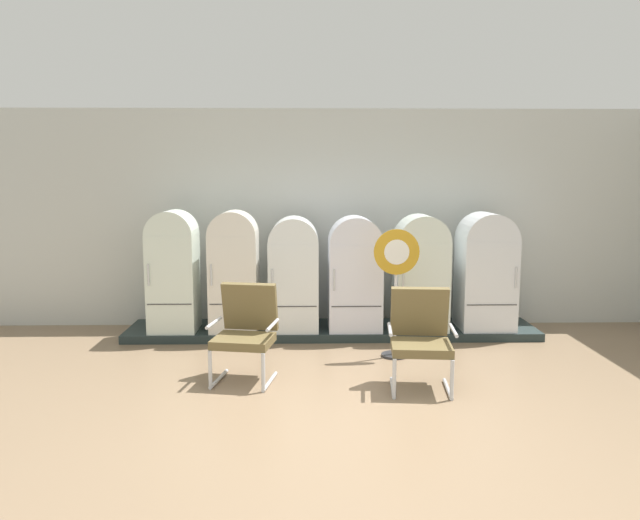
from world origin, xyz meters
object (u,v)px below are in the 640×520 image
Objects in this scene: armchair_left at (246,328)px; refrigerator_5 at (486,268)px; refrigerator_0 at (173,267)px; sign_stand at (396,289)px; refrigerator_4 at (421,269)px; armchair_right at (420,334)px; refrigerator_1 at (234,267)px; refrigerator_3 at (355,270)px; refrigerator_2 at (294,270)px.

refrigerator_5 is at bearing 29.63° from armchair_left.
refrigerator_0 is 1.04× the size of sign_stand.
refrigerator_5 is at bearing 2.03° from refrigerator_4.
refrigerator_0 reaches higher than refrigerator_4.
refrigerator_0 reaches higher than armchair_right.
refrigerator_1 is 1.55× the size of armchair_left.
refrigerator_3 is 0.99× the size of refrigerator_4.
sign_stand is (-0.47, -0.94, -0.09)m from refrigerator_4.
refrigerator_5 is 3.54m from armchair_left.
refrigerator_0 is 2.42m from refrigerator_3.
sign_stand is (-0.11, 1.05, 0.27)m from armchair_right.
armchair_left is at bearing -127.16° from refrigerator_3.
sign_stand is at bearing 24.20° from armchair_left.
refrigerator_5 is 1.52× the size of armchair_right.
refrigerator_0 is 4.18m from refrigerator_5.
sign_stand is at bearing -24.74° from refrigerator_1.
sign_stand reaches higher than armchair_right.
armchair_left and armchair_right have the same top height.
refrigerator_3 is 1.48× the size of armchair_right.
refrigerator_2 is (0.79, 0.05, -0.05)m from refrigerator_1.
refrigerator_5 is at bearing 35.75° from sign_stand.
sign_stand is at bearing -66.16° from refrigerator_3.
refrigerator_0 reaches higher than refrigerator_3.
refrigerator_4 is 1.00× the size of sign_stand.
refrigerator_1 reaches higher than armchair_right.
sign_stand is at bearing -18.41° from refrigerator_0.
refrigerator_5 reaches higher than refrigerator_2.
refrigerator_4 reaches higher than armchair_right.
refrigerator_5 is 1.52× the size of armchair_left.
sign_stand is at bearing -38.60° from refrigerator_2.
armchair_left is (-0.48, -1.75, -0.34)m from refrigerator_2.
refrigerator_4 is at bearing 0.01° from refrigerator_0.
refrigerator_3 is 1.77m from refrigerator_5.
refrigerator_4 is 1.50× the size of armchair_left.
refrigerator_3 is at bearing -3.14° from refrigerator_2.
refrigerator_3 is at bearing 0.22° from refrigerator_1.
refrigerator_3 is 0.88m from refrigerator_4.
refrigerator_0 is at bearing 123.25° from armchair_left.
refrigerator_1 is 2.50m from refrigerator_4.
armchair_right is (0.52, -1.99, -0.35)m from refrigerator_3.
refrigerator_2 is at bearing 1.52° from refrigerator_0.
refrigerator_0 reaches higher than refrigerator_1.
refrigerator_2 is at bearing 178.59° from refrigerator_4.
refrigerator_0 is 1.03× the size of refrigerator_5.
refrigerator_1 reaches higher than refrigerator_4.
armchair_right is at bearing -84.23° from sign_stand.
refrigerator_2 is 1.85m from armchair_left.
armchair_left is 0.66× the size of sign_stand.
refrigerator_1 is 1.02× the size of refrigerator_5.
refrigerator_5 is 1.67m from sign_stand.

